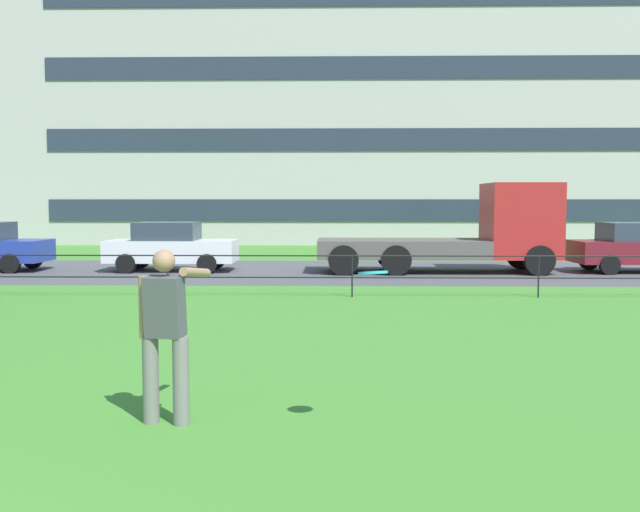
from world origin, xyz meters
TOP-DOWN VIEW (x-y plane):
  - street_strip at (0.00, 19.95)m, footprint 80.00×7.92m
  - park_fence at (0.00, 13.81)m, footprint 34.01×0.04m
  - person_thrower at (2.20, 4.24)m, footprint 0.63×0.74m
  - frisbee at (4.21, 3.76)m, footprint 0.36×0.36m
  - car_white_left at (-1.32, 19.94)m, footprint 4.01×1.83m
  - flatbed_truck_far_right at (8.09, 19.81)m, footprint 7.31×2.45m
  - car_maroon_far_left at (13.21, 19.87)m, footprint 4.06×1.93m
  - apartment_building_background at (5.88, 39.43)m, footprint 39.18×12.39m

SIDE VIEW (x-z plane):
  - street_strip at x=0.00m, z-range 0.00..0.01m
  - park_fence at x=0.00m, z-range 0.17..1.17m
  - car_white_left at x=-1.32m, z-range 0.01..1.55m
  - car_maroon_far_left at x=13.21m, z-range 0.01..1.55m
  - person_thrower at x=2.20m, z-range 0.07..1.80m
  - flatbed_truck_far_right at x=8.09m, z-range -0.16..2.59m
  - frisbee at x=4.21m, z-range 1.52..1.58m
  - apartment_building_background at x=5.88m, z-range 0.00..17.80m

